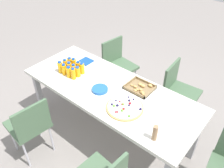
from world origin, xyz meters
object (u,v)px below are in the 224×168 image
juice_bottle_7 (78,72)px  snack_tray (140,88)px  chair_far_left (117,62)px  napkin_stack (86,61)px  juice_bottle_6 (74,69)px  juice_bottle_2 (69,72)px  juice_bottle_3 (73,74)px  juice_bottle_9 (74,64)px  cardboard_tube (155,133)px  chair_far_right (178,89)px  fruit_pizza (125,107)px  juice_bottle_4 (65,65)px  juice_bottle_11 (82,68)px  chair_near_left (30,124)px  juice_bottle_0 (60,67)px  juice_bottle_5 (69,67)px  juice_bottle_10 (78,67)px  plate_stack (100,89)px  party_table (110,93)px  juice_bottle_8 (70,63)px  juice_bottle_1 (64,69)px

juice_bottle_7 → snack_tray: 0.76m
chair_far_left → napkin_stack: chair_far_left is taller
juice_bottle_6 → juice_bottle_2: bearing=-89.3°
juice_bottle_3 → juice_bottle_9: bearing=135.9°
snack_tray → cardboard_tube: cardboard_tube is taller
chair_far_right → juice_bottle_3: 1.33m
snack_tray → napkin_stack: 0.86m
fruit_pizza → juice_bottle_4: bearing=175.2°
juice_bottle_11 → chair_near_left: bearing=-90.7°
juice_bottle_7 → juice_bottle_4: bearing=179.7°
chair_far_right → juice_bottle_0: size_ratio=5.56×
chair_far_left → fruit_pizza: 1.26m
juice_bottle_5 → chair_far_left: bearing=84.8°
juice_bottle_0 → juice_bottle_10: size_ratio=1.13×
juice_bottle_4 → snack_tray: (0.93, 0.28, -0.05)m
napkin_stack → juice_bottle_2: bearing=-77.0°
plate_stack → cardboard_tube: 0.84m
juice_bottle_2 → fruit_pizza: 0.84m
juice_bottle_3 → juice_bottle_7: (0.00, 0.07, -0.01)m
chair_far_left → snack_tray: chair_far_left is taller
party_table → chair_far_left: bearing=123.3°
napkin_stack → chair_far_left: bearing=81.1°
juice_bottle_0 → juice_bottle_3: 0.22m
chair_near_left → juice_bottle_2: (-0.06, 0.65, 0.31)m
juice_bottle_0 → juice_bottle_4: (-0.00, 0.08, -0.00)m
chair_far_right → juice_bottle_5: bearing=-54.9°
juice_bottle_8 → juice_bottle_9: juice_bottle_9 is taller
juice_bottle_7 → plate_stack: juice_bottle_7 is taller
party_table → napkin_stack: bearing=159.5°
juice_bottle_6 → fruit_pizza: (0.84, -0.08, -0.05)m
juice_bottle_10 → napkin_stack: juice_bottle_10 is taller
chair_far_right → juice_bottle_3: (-0.91, -0.92, 0.31)m
juice_bottle_3 → juice_bottle_8: juice_bottle_3 is taller
chair_far_left → juice_bottle_7: juice_bottle_7 is taller
chair_near_left → plate_stack: bearing=-23.6°
party_table → chair_far_left: chair_far_left is taller
chair_near_left → juice_bottle_9: (-0.14, 0.81, 0.31)m
fruit_pizza → cardboard_tube: (0.43, -0.14, 0.07)m
party_table → snack_tray: (0.26, 0.22, 0.08)m
fruit_pizza → chair_near_left: bearing=-140.3°
juice_bottle_1 → cardboard_tube: (1.35, -0.15, 0.01)m
party_table → chair_near_left: chair_near_left is taller
chair_far_right → juice_bottle_10: juice_bottle_10 is taller
juice_bottle_1 → plate_stack: juice_bottle_1 is taller
juice_bottle_9 → snack_tray: juice_bottle_9 is taller
fruit_pizza → chair_far_right: bearing=80.8°
chair_near_left → juice_bottle_6: juice_bottle_6 is taller
juice_bottle_0 → party_table: bearing=11.9°
party_table → chair_far_left: (-0.51, 0.77, -0.18)m
juice_bottle_10 → cardboard_tube: 1.31m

